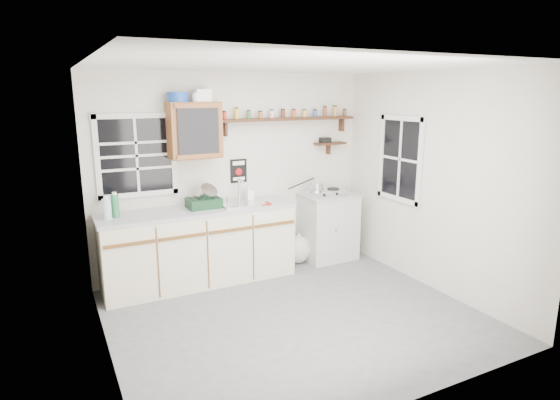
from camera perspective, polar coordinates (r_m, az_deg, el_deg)
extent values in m
cube|color=#555557|center=(4.99, 1.76, -14.01)|extent=(3.60, 3.20, 0.02)
cube|color=white|center=(4.45, 2.00, 16.26)|extent=(3.60, 3.20, 0.02)
cube|color=beige|center=(4.03, -21.30, -2.36)|extent=(0.02, 3.20, 2.50)
cube|color=beige|center=(5.64, 18.20, 2.07)|extent=(0.02, 3.20, 2.50)
cube|color=beige|center=(5.99, -5.59, 3.27)|extent=(3.60, 0.02, 2.50)
cube|color=beige|center=(3.29, 15.57, -5.29)|extent=(3.60, 0.02, 2.50)
cube|color=beige|center=(5.72, -9.74, -5.71)|extent=(2.27, 0.60, 0.88)
cube|color=#A2A6AA|center=(5.59, -9.92, -1.24)|extent=(2.31, 0.62, 0.04)
cube|color=brown|center=(5.17, -17.86, -5.16)|extent=(0.53, 0.02, 0.03)
cube|color=brown|center=(5.28, -11.77, -4.43)|extent=(0.53, 0.02, 0.03)
cube|color=brown|center=(5.44, -6.00, -3.68)|extent=(0.53, 0.02, 0.03)
cube|color=brown|center=(5.66, -0.64, -2.95)|extent=(0.53, 0.02, 0.03)
cube|color=#B8B8B2|center=(6.49, 5.86, -3.33)|extent=(0.70, 0.55, 0.88)
cube|color=#A2A6AA|center=(6.37, 5.95, 0.60)|extent=(0.73, 0.57, 0.03)
cube|color=silver|center=(5.76, -4.85, -0.42)|extent=(0.52, 0.44, 0.03)
cylinder|color=silver|center=(5.89, -5.01, 1.23)|extent=(0.02, 0.02, 0.28)
cylinder|color=silver|center=(5.81, -4.81, 2.38)|extent=(0.02, 0.14, 0.02)
cube|color=brown|center=(5.59, -10.41, 8.37)|extent=(0.60, 0.30, 0.65)
cube|color=black|center=(5.44, -9.91, 8.26)|extent=(0.48, 0.02, 0.52)
cylinder|color=#18419F|center=(5.53, -12.36, 12.18)|extent=(0.24, 0.24, 0.11)
cube|color=white|center=(5.61, -9.41, 12.46)|extent=(0.18, 0.15, 0.14)
cylinder|color=white|center=(5.54, -10.05, 12.23)|extent=(0.12, 0.12, 0.10)
cube|color=#321B0E|center=(6.13, 1.03, 9.85)|extent=(1.91, 0.18, 0.04)
cube|color=#321B0E|center=(5.82, -6.70, 8.62)|extent=(0.03, 0.10, 0.18)
cube|color=#321B0E|center=(6.61, 7.50, 9.11)|extent=(0.03, 0.10, 0.18)
cylinder|color=red|center=(5.77, -6.79, 10.17)|extent=(0.05, 0.05, 0.08)
cylinder|color=black|center=(5.76, -6.80, 10.67)|extent=(0.04, 0.04, 0.02)
cylinder|color=gold|center=(5.82, -5.30, 10.42)|extent=(0.05, 0.05, 0.12)
cylinder|color=black|center=(5.82, -5.31, 11.11)|extent=(0.05, 0.05, 0.02)
cylinder|color=#267226|center=(5.88, -3.84, 10.31)|extent=(0.05, 0.05, 0.09)
cylinder|color=black|center=(5.88, -3.84, 10.83)|extent=(0.04, 0.04, 0.02)
cylinder|color=#99591E|center=(5.95, -2.40, 10.30)|extent=(0.05, 0.05, 0.08)
cylinder|color=black|center=(5.95, -2.41, 10.75)|extent=(0.05, 0.05, 0.02)
cylinder|color=silver|center=(6.02, -1.00, 10.40)|extent=(0.05, 0.05, 0.09)
cylinder|color=black|center=(6.01, -1.01, 10.91)|extent=(0.05, 0.05, 0.02)
cylinder|color=#4C2614|center=(6.09, 0.36, 10.46)|extent=(0.06, 0.06, 0.10)
cylinder|color=black|center=(6.09, 0.36, 10.99)|extent=(0.05, 0.05, 0.02)
cylinder|color=#B24C19|center=(6.16, 1.70, 10.47)|extent=(0.05, 0.05, 0.09)
cylinder|color=black|center=(6.16, 1.70, 10.98)|extent=(0.05, 0.05, 0.02)
cylinder|color=gold|center=(6.24, 3.00, 10.47)|extent=(0.05, 0.05, 0.09)
cylinder|color=black|center=(6.24, 3.01, 10.94)|extent=(0.04, 0.04, 0.02)
cylinder|color=#334C8C|center=(6.32, 4.27, 10.46)|extent=(0.05, 0.05, 0.08)
cylinder|color=black|center=(6.32, 4.28, 10.91)|extent=(0.05, 0.05, 0.02)
cylinder|color=maroon|center=(6.40, 5.51, 10.65)|extent=(0.05, 0.05, 0.12)
cylinder|color=black|center=(6.40, 5.53, 11.27)|extent=(0.04, 0.04, 0.02)
cylinder|color=#BF8C3F|center=(6.49, 6.72, 10.67)|extent=(0.06, 0.06, 0.13)
cylinder|color=black|center=(6.49, 6.74, 11.30)|extent=(0.05, 0.05, 0.02)
cylinder|color=brown|center=(6.58, 7.89, 10.46)|extent=(0.05, 0.05, 0.08)
cylinder|color=black|center=(6.58, 7.90, 10.88)|extent=(0.04, 0.04, 0.02)
cube|color=#321B0E|center=(6.50, 6.12, 6.87)|extent=(0.45, 0.15, 0.03)
cube|color=#321B0E|center=(6.54, 5.91, 6.21)|extent=(0.03, 0.08, 0.14)
cube|color=black|center=(6.45, 5.53, 7.28)|extent=(0.14, 0.10, 0.07)
cube|color=black|center=(5.98, -5.07, 3.56)|extent=(0.22, 0.01, 0.30)
cube|color=white|center=(5.96, -5.06, 4.50)|extent=(0.16, 0.00, 0.05)
cylinder|color=#A50C0C|center=(5.98, -5.04, 3.46)|extent=(0.09, 0.01, 0.09)
cube|color=white|center=(5.99, -5.02, 2.61)|extent=(0.16, 0.00, 0.04)
cube|color=black|center=(5.60, -17.10, 5.19)|extent=(0.85, 0.02, 0.90)
cube|color=silver|center=(5.60, -17.10, 5.19)|extent=(0.93, 0.03, 0.98)
cube|color=black|center=(5.99, 14.45, 4.85)|extent=(0.02, 0.70, 1.00)
cube|color=silver|center=(5.99, 14.45, 4.85)|extent=(0.03, 0.78, 1.08)
cylinder|color=silver|center=(5.35, -20.35, -1.05)|extent=(0.09, 0.09, 0.22)
cylinder|color=white|center=(5.32, -20.45, 0.28)|extent=(0.05, 0.05, 0.03)
cylinder|color=#277544|center=(5.41, -19.44, -0.70)|extent=(0.08, 0.08, 0.25)
cylinder|color=white|center=(5.38, -19.55, 0.75)|extent=(0.04, 0.04, 0.03)
cube|color=#10311B|center=(5.61, -9.27, -0.34)|extent=(0.39, 0.29, 0.11)
cylinder|color=silver|center=(5.60, -8.85, 0.85)|extent=(0.28, 0.30, 0.23)
imported|color=silver|center=(5.92, -3.75, 0.91)|extent=(0.10, 0.10, 0.20)
cube|color=maroon|center=(5.70, -1.88, -0.46)|extent=(0.14, 0.12, 0.02)
cube|color=silver|center=(6.31, 5.47, 0.93)|extent=(0.55, 0.32, 0.07)
cylinder|color=black|center=(6.23, 4.43, 1.16)|extent=(0.16, 0.16, 0.01)
cylinder|color=black|center=(6.37, 6.50, 1.38)|extent=(0.16, 0.16, 0.01)
cylinder|color=silver|center=(6.22, 4.44, 1.62)|extent=(0.18, 0.18, 0.11)
cylinder|color=black|center=(6.20, 2.60, 2.02)|extent=(0.30, 0.22, 0.18)
ellipsoid|color=beige|center=(6.35, 2.15, -6.04)|extent=(0.39, 0.36, 0.41)
cone|color=beige|center=(6.30, 2.33, -4.40)|extent=(0.11, 0.11, 0.11)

